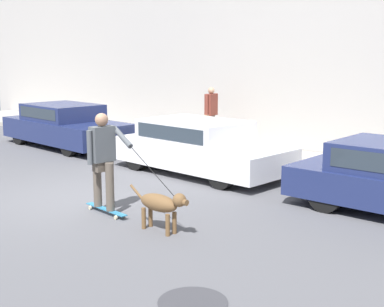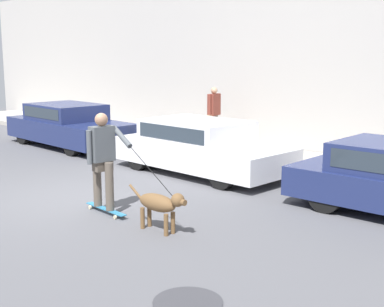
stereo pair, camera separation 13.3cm
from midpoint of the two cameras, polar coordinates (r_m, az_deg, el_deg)
The scene contains 10 objects.
ground_plane at distance 10.55m, azimuth -12.00°, elevation -4.69°, with size 36.00×36.00×0.00m, color #545459.
back_wall at distance 15.18m, azimuth 9.58°, elevation 9.82°, with size 32.00×0.30×5.16m.
sidewalk_curb at distance 14.26m, azimuth 6.09°, elevation -0.25°, with size 30.00×2.53×0.16m.
parked_car_0 at distance 16.48m, azimuth -13.57°, elevation 2.88°, with size 4.53×1.99×1.27m.
parked_car_1 at distance 12.40m, azimuth 0.37°, elevation 0.68°, with size 4.37×1.90×1.23m.
dog at distance 8.30m, azimuth -3.75°, elevation -5.40°, with size 1.24×0.29×0.69m.
skateboarder at distance 9.27m, azimuth -9.87°, elevation -0.36°, with size 2.35×0.60×1.75m.
pedestrian_with_bag at distance 15.51m, azimuth 1.77°, elevation 4.36°, with size 0.28×0.69×1.65m.
manhole_cover at distance 6.18m, azimuth -0.55°, elevation -15.57°, with size 0.79×0.79×0.01m.
fire_hydrant at distance 14.88m, azimuth -5.62°, elevation 1.38°, with size 0.18×0.18×0.72m.
Camera 1 is at (8.33, -5.84, 2.72)m, focal length 50.00 mm.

